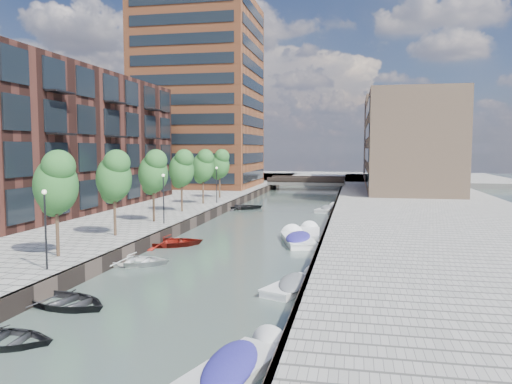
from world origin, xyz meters
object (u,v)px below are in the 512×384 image
(tree_4, at_px, (181,168))
(sloop_2, at_px, (170,246))
(tree_3, at_px, (153,171))
(tree_5, at_px, (203,165))
(tree_1, at_px, (56,182))
(motorboat_1, at_px, (297,285))
(tree_6, at_px, (220,164))
(car, at_px, (376,185))
(sloop_1, at_px, (1,344))
(motorboat_3, at_px, (297,239))
(bridge, at_px, (307,182))
(sloop_4, at_px, (242,209))
(motorboat_0, at_px, (239,367))
(sloop_0, at_px, (66,306))
(motorboat_2, at_px, (309,234))
(tree_2, at_px, (114,175))
(motorboat_4, at_px, (328,209))
(sloop_3, at_px, (133,265))

(tree_4, xyz_separation_m, sloop_2, (3.40, -12.07, -5.31))
(tree_3, distance_m, tree_5, 14.00)
(tree_1, xyz_separation_m, motorboat_1, (13.96, -0.45, -5.12))
(tree_6, xyz_separation_m, car, (20.00, 19.20, -3.72))
(sloop_1, bearing_deg, motorboat_3, -25.86)
(tree_1, xyz_separation_m, sloop_1, (4.07, -10.00, -5.31))
(bridge, bearing_deg, sloop_2, -95.60)
(sloop_4, distance_m, motorboat_0, 43.54)
(sloop_0, bearing_deg, sloop_2, 17.48)
(tree_3, xyz_separation_m, sloop_0, (3.89, -19.49, -5.31))
(bridge, relative_size, car, 3.77)
(tree_4, bearing_deg, sloop_0, -81.65)
(sloop_2, bearing_deg, tree_5, -13.08)
(sloop_1, bearing_deg, motorboat_2, -24.41)
(sloop_4, height_order, motorboat_2, motorboat_2)
(motorboat_0, relative_size, motorboat_2, 1.03)
(tree_2, xyz_separation_m, tree_3, (0.00, 7.00, 0.00))
(tree_5, xyz_separation_m, motorboat_0, (13.23, -38.56, -5.11))
(sloop_4, bearing_deg, sloop_1, 159.95)
(motorboat_3, xyz_separation_m, motorboat_4, (1.33, 19.97, -0.04))
(bridge, distance_m, sloop_1, 71.15)
(sloop_3, xyz_separation_m, motorboat_2, (9.74, 12.91, 0.10))
(tree_1, relative_size, motorboat_1, 1.25)
(motorboat_1, bearing_deg, motorboat_2, 93.15)
(tree_4, bearing_deg, tree_6, 90.00)
(tree_4, height_order, sloop_4, tree_4)
(sloop_0, bearing_deg, sloop_3, 19.35)
(sloop_0, distance_m, motorboat_3, 19.59)
(tree_5, distance_m, motorboat_4, 15.28)
(tree_6, bearing_deg, sloop_0, -84.51)
(motorboat_2, xyz_separation_m, car, (6.92, 38.57, 1.49))
(motorboat_2, bearing_deg, motorboat_3, -99.71)
(car, bearing_deg, sloop_3, -93.67)
(sloop_1, relative_size, motorboat_1, 0.86)
(tree_5, height_order, car, tree_5)
(tree_2, height_order, sloop_4, tree_2)
(motorboat_0, xyz_separation_m, car, (6.77, 64.75, 1.39))
(motorboat_4, bearing_deg, tree_2, -118.82)
(tree_1, height_order, motorboat_2, tree_1)
(sloop_4, height_order, motorboat_1, motorboat_1)
(sloop_1, distance_m, sloop_3, 12.74)
(car, bearing_deg, tree_2, -98.70)
(sloop_3, bearing_deg, tree_3, 8.40)
(tree_1, distance_m, motorboat_2, 21.03)
(tree_5, bearing_deg, tree_1, -90.00)
(bridge, relative_size, tree_1, 2.18)
(tree_5, distance_m, sloop_2, 20.08)
(motorboat_3, bearing_deg, motorboat_2, 80.29)
(sloop_0, bearing_deg, motorboat_0, -102.96)
(tree_5, bearing_deg, motorboat_3, -51.85)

